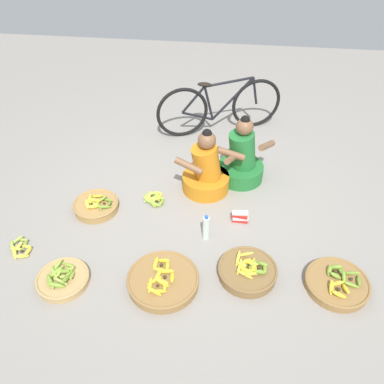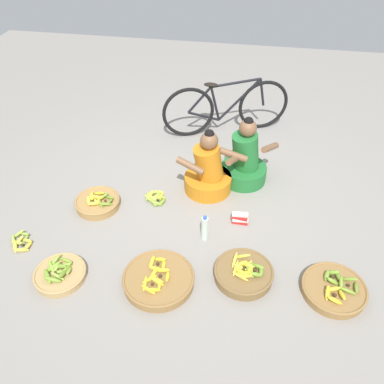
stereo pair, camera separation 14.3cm
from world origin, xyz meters
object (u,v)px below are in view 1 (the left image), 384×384
(loose_bananas_front_center, at_px, (154,198))
(banana_basket_back_left, at_px, (248,271))
(water_bottle, at_px, (206,228))
(loose_bananas_front_right, at_px, (20,248))
(vendor_woman_front, at_px, (206,171))
(vendor_woman_behind, at_px, (242,160))
(banana_basket_back_right, at_px, (63,279))
(banana_basket_near_vendor, at_px, (96,205))
(banana_basket_back_center, at_px, (163,280))
(bicycle_leaning, at_px, (220,107))
(packet_carton_stack, at_px, (240,217))
(banana_basket_front_left, at_px, (337,283))

(loose_bananas_front_center, bearing_deg, banana_basket_back_left, -41.22)
(water_bottle, bearing_deg, loose_bananas_front_right, -167.64)
(vendor_woman_front, distance_m, vendor_woman_behind, 0.45)
(vendor_woman_behind, bearing_deg, banana_basket_back_right, -130.96)
(vendor_woman_front, height_order, loose_bananas_front_right, vendor_woman_front)
(loose_bananas_front_center, bearing_deg, banana_basket_back_right, -115.82)
(loose_bananas_front_right, bearing_deg, water_bottle, 12.36)
(vendor_woman_behind, height_order, banana_basket_near_vendor, vendor_woman_behind)
(banana_basket_back_center, height_order, water_bottle, water_bottle)
(water_bottle, bearing_deg, vendor_woman_behind, 73.55)
(bicycle_leaning, xyz_separation_m, banana_basket_back_center, (-0.28, -2.63, -0.31))
(banana_basket_back_center, height_order, loose_bananas_front_center, banana_basket_back_center)
(loose_bananas_front_right, bearing_deg, loose_bananas_front_center, 37.75)
(loose_bananas_front_center, distance_m, loose_bananas_front_right, 1.41)
(banana_basket_back_center, distance_m, packet_carton_stack, 1.08)
(banana_basket_near_vendor, distance_m, banana_basket_front_left, 2.47)
(banana_basket_back_right, xyz_separation_m, banana_basket_front_left, (2.36, 0.26, -0.00))
(vendor_woman_front, relative_size, loose_bananas_front_center, 2.79)
(banana_basket_back_center, xyz_separation_m, loose_bananas_front_center, (-0.30, 1.08, -0.02))
(banana_basket_back_left, xyz_separation_m, banana_basket_back_center, (-0.72, -0.19, -0.01))
(vendor_woman_behind, bearing_deg, vendor_woman_front, -146.40)
(vendor_woman_behind, bearing_deg, water_bottle, -106.45)
(banana_basket_back_left, bearing_deg, banana_basket_back_center, -165.22)
(bicycle_leaning, distance_m, loose_bananas_front_right, 2.97)
(banana_basket_near_vendor, distance_m, loose_bananas_front_center, 0.62)
(banana_basket_back_center, bearing_deg, banana_basket_near_vendor, 135.42)
(water_bottle, bearing_deg, bicycle_leaning, 90.80)
(banana_basket_near_vendor, bearing_deg, banana_basket_back_right, -89.60)
(vendor_woman_behind, relative_size, loose_bananas_front_right, 2.88)
(banana_basket_back_left, relative_size, packet_carton_stack, 3.05)
(banana_basket_front_left, relative_size, packet_carton_stack, 3.18)
(packet_carton_stack, bearing_deg, banana_basket_back_left, -82.56)
(bicycle_leaning, bearing_deg, water_bottle, -89.20)
(banana_basket_back_left, height_order, packet_carton_stack, banana_basket_back_left)
(packet_carton_stack, bearing_deg, loose_bananas_front_right, -162.18)
(loose_bananas_front_center, relative_size, packet_carton_stack, 1.59)
(banana_basket_back_center, xyz_separation_m, banana_basket_front_left, (1.49, 0.16, -0.00))
(banana_basket_front_left, bearing_deg, packet_carton_stack, 140.08)
(banana_basket_back_left, height_order, loose_bananas_front_right, banana_basket_back_left)
(loose_bananas_front_center, xyz_separation_m, packet_carton_stack, (0.93, -0.21, 0.03))
(banana_basket_front_left, bearing_deg, banana_basket_back_center, -173.86)
(banana_basket_back_left, relative_size, water_bottle, 1.82)
(banana_basket_near_vendor, xyz_separation_m, loose_bananas_front_center, (0.58, 0.22, -0.03))
(loose_bananas_front_center, bearing_deg, vendor_woman_front, 27.25)
(vendor_woman_front, height_order, banana_basket_near_vendor, vendor_woman_front)
(banana_basket_back_left, bearing_deg, vendor_woman_behind, 94.54)
(packet_carton_stack, bearing_deg, banana_basket_back_center, -125.81)
(banana_basket_near_vendor, xyz_separation_m, banana_basket_back_left, (1.60, -0.67, 0.00))
(banana_basket_back_center, bearing_deg, vendor_woman_front, 80.22)
(loose_bananas_front_right, bearing_deg, banana_basket_near_vendor, 49.99)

